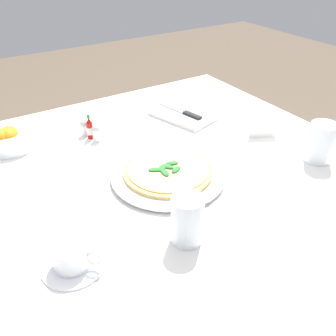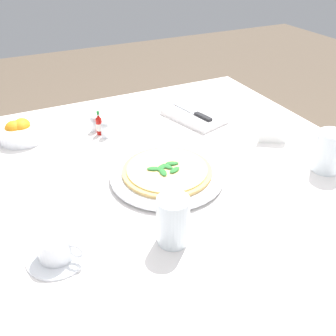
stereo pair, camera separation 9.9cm
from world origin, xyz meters
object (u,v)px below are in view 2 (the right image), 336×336
at_px(water_glass_back_corner, 173,223).
at_px(water_glass_far_left, 328,154).
at_px(pizza_plate, 167,175).
at_px(pepper_shaker, 105,130).
at_px(hot_sauce_bottle, 99,125).
at_px(coffee_cup_near_right, 56,248).
at_px(dinner_knife, 193,112).
at_px(menu_card, 274,135).
at_px(salt_shaker, 94,124).
at_px(napkin_folded, 194,116).
at_px(pizza, 167,170).
at_px(citrus_bowl, 21,131).

height_order(water_glass_back_corner, water_glass_far_left, water_glass_far_left).
distance_m(water_glass_back_corner, water_glass_far_left, 0.52).
bearing_deg(pizza_plate, pepper_shaker, 15.00).
height_order(pizza_plate, hot_sauce_bottle, hot_sauce_bottle).
xyz_separation_m(coffee_cup_near_right, water_glass_far_left, (0.01, -0.75, 0.03)).
relative_size(coffee_cup_near_right, hot_sauce_bottle, 1.57).
height_order(water_glass_far_left, hot_sauce_bottle, water_glass_far_left).
distance_m(dinner_knife, pepper_shaker, 0.33).
height_order(hot_sauce_bottle, menu_card, hot_sauce_bottle).
bearing_deg(water_glass_far_left, salt_shaker, 45.49).
xyz_separation_m(napkin_folded, pepper_shaker, (0.00, 0.33, 0.02)).
bearing_deg(pepper_shaker, menu_card, -120.19).
bearing_deg(water_glass_far_left, pizza, 69.57).
bearing_deg(coffee_cup_near_right, salt_shaker, -24.02).
bearing_deg(menu_card, water_glass_far_left, 129.18).
height_order(pizza_plate, water_glass_back_corner, water_glass_back_corner).
bearing_deg(salt_shaker, pizza_plate, -164.25).
relative_size(water_glass_back_corner, napkin_folded, 0.46).
relative_size(pizza_plate, coffee_cup_near_right, 2.40).
bearing_deg(citrus_bowl, dinner_knife, -100.56).
xyz_separation_m(pizza_plate, water_glass_far_left, (-0.16, -0.42, 0.04)).
distance_m(coffee_cup_near_right, napkin_folded, 0.74).
distance_m(coffee_cup_near_right, water_glass_back_corner, 0.25).
bearing_deg(coffee_cup_near_right, menu_card, -75.01).
bearing_deg(pizza, napkin_folded, -40.03).
relative_size(pizza, salt_shaker, 4.36).
bearing_deg(hot_sauce_bottle, salt_shaker, 19.65).
bearing_deg(water_glass_far_left, citrus_bowl, 53.00).
height_order(citrus_bowl, pepper_shaker, citrus_bowl).
relative_size(coffee_cup_near_right, pepper_shaker, 2.31).
relative_size(dinner_knife, hot_sauce_bottle, 2.34).
bearing_deg(napkin_folded, dinner_knife, -3.84).
distance_m(citrus_bowl, salt_shaker, 0.23).
height_order(pizza, napkin_folded, pizza).
relative_size(napkin_folded, salt_shaker, 4.41).
bearing_deg(water_glass_far_left, coffee_cup_near_right, 90.51).
relative_size(water_glass_far_left, hot_sauce_bottle, 1.43).
height_order(pizza_plate, pizza, pizza).
distance_m(napkin_folded, dinner_knife, 0.01).
relative_size(citrus_bowl, hot_sauce_bottle, 1.81).
relative_size(water_glass_far_left, dinner_knife, 0.61).
bearing_deg(water_glass_far_left, water_glass_back_corner, 97.41).
height_order(dinner_knife, menu_card, menu_card).
bearing_deg(menu_card, water_glass_back_corner, 56.20).
xyz_separation_m(citrus_bowl, menu_card, (-0.38, -0.71, 0.00)).
distance_m(water_glass_far_left, menu_card, 0.19).
distance_m(water_glass_back_corner, citrus_bowl, 0.67).
distance_m(water_glass_far_left, dinner_knife, 0.49).
relative_size(pizza, coffee_cup_near_right, 1.89).
relative_size(water_glass_back_corner, dinner_knife, 0.59).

